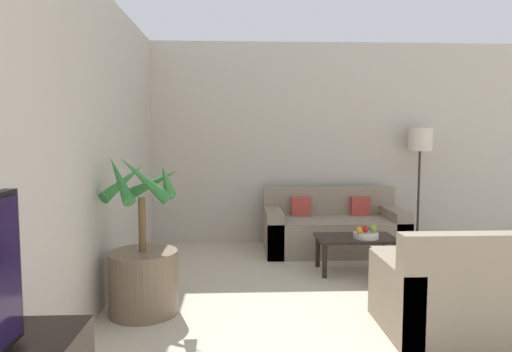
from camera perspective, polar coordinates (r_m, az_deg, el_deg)
name	(u,v)px	position (r m, az deg, el deg)	size (l,w,h in m)	color
wall_back	(383,144)	(6.48, 15.61, 3.91)	(7.87, 0.06, 2.70)	#BCB2A3
wall_left	(46,154)	(3.04, -24.77, 2.54)	(0.06, 8.24, 2.70)	#BCB2A3
potted_palm	(143,269)	(3.92, -13.91, -11.21)	(0.66, 0.65, 1.33)	brown
sofa_loveseat	(333,230)	(5.87, 9.59, -6.66)	(1.72, 0.82, 0.78)	gray
floor_lamp	(420,146)	(6.37, 19.82, 3.49)	(0.31, 0.31, 1.56)	#2D2823
coffee_table	(356,242)	(5.05, 12.33, -8.07)	(0.83, 0.49, 0.38)	black
fruit_bowl	(366,235)	(4.99, 13.57, -7.23)	(0.27, 0.27, 0.06)	beige
apple_red	(365,229)	(4.99, 13.51, -6.45)	(0.07, 0.07, 0.07)	red
apple_green	(373,228)	(5.02, 14.44, -6.35)	(0.08, 0.08, 0.08)	olive
orange_fruit	(359,230)	(4.92, 12.77, -6.60)	(0.07, 0.07, 0.07)	orange
armchair	(446,296)	(3.76, 22.67, -13.67)	(0.92, 0.78, 0.81)	gray
ottoman	(410,272)	(4.57, 18.69, -11.34)	(0.60, 0.55, 0.38)	gray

